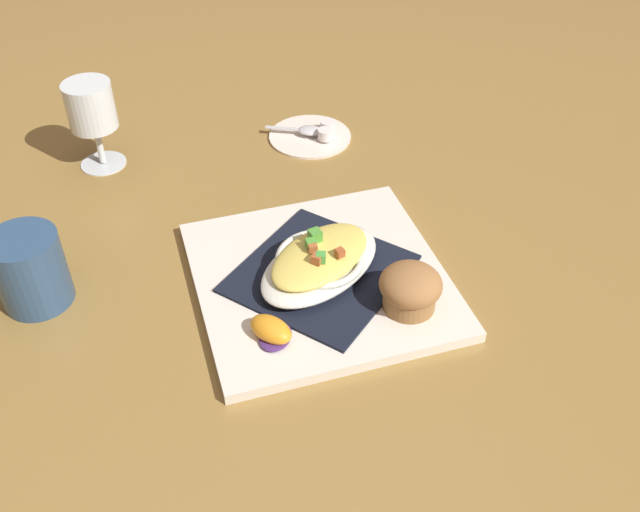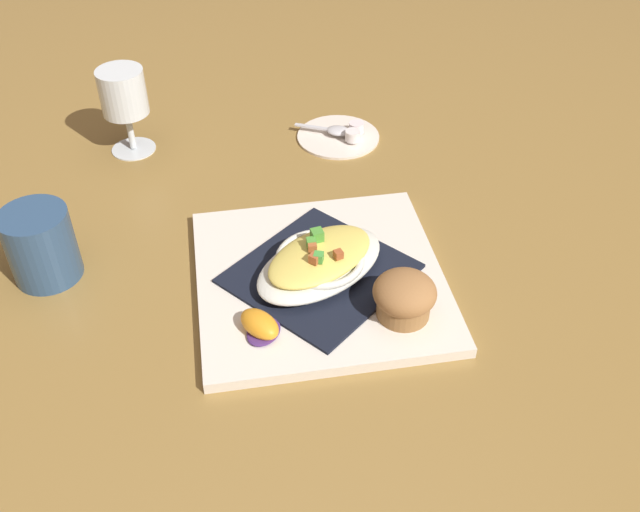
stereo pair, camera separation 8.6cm
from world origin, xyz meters
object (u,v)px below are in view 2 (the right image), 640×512
at_px(square_plate, 320,279).
at_px(muffin, 404,296).
at_px(spoon, 336,130).
at_px(orange_garnish, 260,325).
at_px(creamer_saucer, 338,136).
at_px(gratin_dish, 320,261).
at_px(coffee_mug, 41,248).
at_px(stemmed_glass, 124,97).
at_px(creamer_cup_1, 356,127).
at_px(creamer_cup_0, 353,135).

relative_size(square_plate, muffin, 4.12).
bearing_deg(square_plate, spoon, 75.11).
xyz_separation_m(orange_garnish, creamer_saucer, (0.17, 0.41, -0.02)).
bearing_deg(gratin_dish, coffee_mug, 166.25).
bearing_deg(muffin, gratin_dish, 134.15).
relative_size(muffin, stemmed_glass, 0.54).
xyz_separation_m(spoon, creamer_cup_1, (0.03, -0.00, 0.00)).
bearing_deg(creamer_cup_0, stemmed_glass, 171.90).
distance_m(creamer_saucer, creamer_cup_0, 0.03).
distance_m(gratin_dish, coffee_mug, 0.34).
xyz_separation_m(square_plate, muffin, (0.08, -0.08, 0.04)).
bearing_deg(spoon, square_plate, -104.89).
bearing_deg(coffee_mug, creamer_cup_1, 28.88).
distance_m(square_plate, muffin, 0.12).
bearing_deg(spoon, coffee_mug, -149.09).
relative_size(square_plate, creamer_saucer, 2.28).
distance_m(stemmed_glass, creamer_cup_1, 0.36).
bearing_deg(square_plate, gratin_dish, -145.22).
distance_m(orange_garnish, creamer_saucer, 0.45).
bearing_deg(creamer_saucer, square_plate, -105.47).
xyz_separation_m(stemmed_glass, creamer_saucer, (0.32, -0.03, -0.09)).
relative_size(gratin_dish, orange_garnish, 3.23).
bearing_deg(stemmed_glass, coffee_mug, -110.28).
height_order(gratin_dish, spoon, gratin_dish).
bearing_deg(gratin_dish, spoon, 75.11).
height_order(muffin, creamer_cup_1, muffin).
bearing_deg(square_plate, orange_garnish, -135.39).
relative_size(square_plate, spoon, 3.35).
relative_size(square_plate, creamer_cup_1, 12.46).
bearing_deg(spoon, orange_garnish, -112.48).
xyz_separation_m(creamer_saucer, spoon, (-0.00, 0.00, 0.01)).
bearing_deg(creamer_cup_1, square_plate, -110.11).
relative_size(stemmed_glass, spoon, 1.49).
bearing_deg(spoon, creamer_saucer, -26.06).
distance_m(square_plate, creamer_cup_1, 0.35).
relative_size(square_plate, gratin_dish, 1.45).
height_order(square_plate, creamer_cup_1, creamer_cup_1).
bearing_deg(square_plate, coffee_mug, 166.25).
height_order(gratin_dish, creamer_cup_0, gratin_dish).
xyz_separation_m(muffin, spoon, (0.01, 0.42, -0.03)).
xyz_separation_m(gratin_dish, creamer_saucer, (0.09, 0.33, -0.03)).
height_order(gratin_dish, creamer_cup_1, gratin_dish).
bearing_deg(creamer_cup_1, muffin, -95.48).
bearing_deg(orange_garnish, coffee_mug, 146.71).
height_order(creamer_saucer, creamer_cup_0, creamer_cup_0).
distance_m(coffee_mug, stemmed_glass, 0.30).
relative_size(creamer_saucer, creamer_cup_1, 5.46).
bearing_deg(orange_garnish, gratin_dish, 44.61).
xyz_separation_m(stemmed_glass, creamer_cup_0, (0.34, -0.05, -0.07)).
distance_m(square_plate, creamer_cup_0, 0.33).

